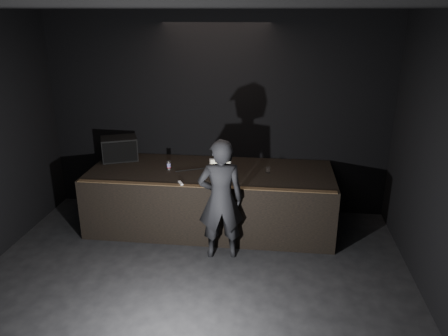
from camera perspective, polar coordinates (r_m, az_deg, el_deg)
ground at (r=5.34m, az=-6.30°, el=-20.80°), size 7.00×7.00×0.00m
room_walls at (r=4.32m, az=-7.29°, el=0.08°), size 6.10×7.10×3.52m
stage_riser at (r=7.37m, az=-1.72°, el=-3.97°), size 4.00×1.50×1.00m
riser_lip at (r=6.52m, az=-2.69°, el=-2.39°), size 3.92×0.10×0.01m
stage_monitor at (r=7.86m, az=-13.49°, el=2.48°), size 0.72×0.63×0.40m
cable at (r=7.24m, az=-3.05°, el=-0.08°), size 0.79×0.38×0.02m
laptop at (r=6.96m, az=-0.45°, el=-0.41°), size 0.40×0.37×0.24m
beer_can at (r=7.24m, az=-7.23°, el=0.34°), size 0.06×0.06×0.15m
plastic_cup at (r=7.10m, az=5.77°, el=-0.24°), size 0.08×0.08×0.10m
wii_remote at (r=6.64m, az=-5.69°, el=-1.99°), size 0.11×0.16×0.03m
person at (r=6.30m, az=-0.43°, el=-4.15°), size 0.73×0.55×1.82m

